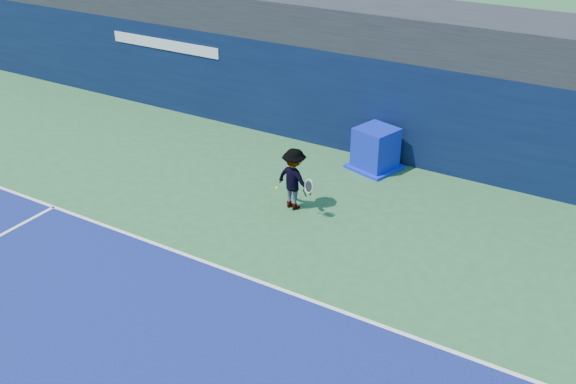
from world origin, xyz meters
The scene contains 7 objects.
ground centered at (0.00, 0.00, 0.00)m, with size 80.00×80.00×0.00m, color #2C6335.
baseline centered at (0.00, 3.00, 0.01)m, with size 24.00×0.10×0.01m, color white.
stadium_band centered at (0.00, 11.50, 3.60)m, with size 36.00×3.00×1.20m, color black.
back_wall_assembly centered at (0.00, 10.50, 1.50)m, with size 36.00×1.03×3.00m.
equipment_cart centered at (1.13, 9.39, 0.56)m, with size 1.58×1.58×1.23m.
tennis_player centered at (0.31, 6.18, 0.81)m, with size 1.31×0.79×1.63m.
tennis_ball centered at (0.08, 5.73, 0.70)m, with size 0.08×0.08×0.08m.
Camera 1 is at (7.57, -6.26, 8.09)m, focal length 40.00 mm.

